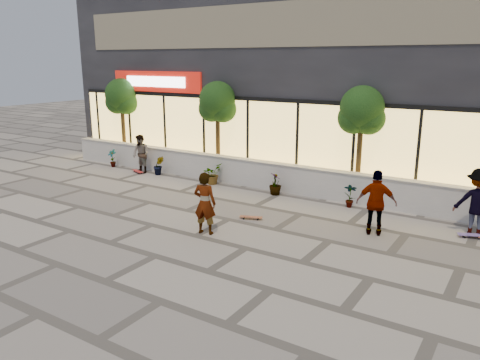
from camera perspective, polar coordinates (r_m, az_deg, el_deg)
The scene contains 18 objects.
ground at distance 11.99m, azimuth -10.27°, elevation -9.11°, with size 80.00×80.00×0.00m, color #A59C8F.
planter_wall at distance 17.31m, azimuth 5.49°, elevation 0.27°, with size 22.00×0.42×1.04m.
retail_building at distance 21.83m, azimuth 12.50°, elevation 12.82°, with size 24.00×9.17×8.50m.
shrub_a at distance 22.04m, azimuth -15.29°, elevation 2.58°, with size 0.43×0.29×0.81m, color #143711.
shrub_b at distance 20.09m, azimuth -9.88°, elevation 1.76°, with size 0.45×0.36×0.81m, color #143711.
shrub_c at distance 18.35m, azimuth -3.39°, elevation 0.75°, with size 0.73×0.63×0.81m, color #143711.
shrub_d at distance 16.91m, azimuth 4.33°, elevation -0.46°, with size 0.45×0.45×0.81m, color #143711.
shrub_e at distance 15.83m, azimuth 13.28°, elevation -1.85°, with size 0.43×0.29×0.81m, color #143711.
tree_west at distance 22.89m, azimuth -14.25°, elevation 9.61°, with size 1.60×1.50×3.92m.
tree_midwest at distance 19.28m, azimuth -2.76°, elevation 9.20°, with size 1.60×1.50×3.92m.
tree_mideast at distance 16.57m, azimuth 14.61°, elevation 7.90°, with size 1.60×1.50×3.92m.
skater_center at distance 13.01m, azimuth -4.30°, elevation -2.84°, with size 0.65×0.42×1.77m, color silver.
skater_left at distance 20.48m, azimuth -12.01°, elevation 3.11°, with size 0.80×0.63×1.65m, color #968B61.
skater_right_near at distance 13.41m, azimuth 16.29°, elevation -2.69°, with size 1.08×0.45×1.85m, color white.
skater_right_far at distance 14.41m, azimuth 27.00°, elevation -2.44°, with size 1.22×0.70×1.90m, color maroon.
skateboard_center at distance 14.36m, azimuth 1.34°, elevation -4.54°, with size 0.72×0.41×0.08m.
skateboard_left at distance 20.66m, azimuth -12.35°, elevation 1.05°, with size 0.76×0.43×0.09m.
skateboard_right_far at distance 14.41m, azimuth 26.61°, elevation -6.02°, with size 0.83×0.52×0.10m.
Camera 1 is at (7.59, -7.97, 4.74)m, focal length 35.00 mm.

